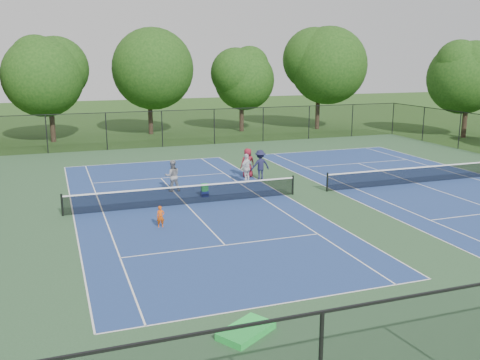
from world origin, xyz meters
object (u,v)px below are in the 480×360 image
object	(u,v)px
ball_crate	(205,194)
instructor	(172,176)
tree_back_d	(319,62)
bystander_c	(248,163)
bystander_a	(247,168)
ball_hopper	(205,187)
tree_back_b	(148,65)
tree_back_a	(48,72)
tree_back_c	(242,76)
bystander_b	(260,165)
tree_side_e	(469,74)
child_player	(161,217)

from	to	relation	value
ball_crate	instructor	bearing A→B (deg)	128.72
tree_back_d	ball_crate	xyz separation A→B (m)	(-18.66, -22.78, -6.67)
tree_back_d	bystander_c	world-z (taller)	tree_back_d
bystander_a	ball_crate	size ratio (longest dim) A/B	4.62
tree_back_d	ball_hopper	bearing A→B (deg)	-129.33
tree_back_b	bystander_a	bearing A→B (deg)	-86.07
tree_back_a	ball_hopper	distance (m)	24.57
tree_back_a	ball_crate	size ratio (longest dim) A/B	23.93
tree_back_c	bystander_a	xyz separation A→B (m)	(-7.45, -21.57, -4.60)
tree_back_a	bystander_b	size ratio (longest dim) A/B	4.99
bystander_b	tree_back_a	bearing A→B (deg)	-63.05
instructor	bystander_a	size ratio (longest dim) A/B	1.00
tree_back_c	ball_crate	distance (m)	26.60
tree_back_a	bystander_c	bearing A→B (deg)	-59.66
tree_back_c	bystander_a	bearing A→B (deg)	-109.05
tree_back_b	ball_hopper	bearing A→B (deg)	-93.84
bystander_c	tree_back_a	bearing A→B (deg)	-60.09
tree_side_e	bystander_c	distance (m)	26.89
instructor	tree_back_a	bearing A→B (deg)	-71.96
tree_back_b	child_player	distance (m)	30.27
ball_hopper	ball_crate	bearing A→B (deg)	0.00
child_player	instructor	xyz separation A→B (m)	(1.91, 6.15, 0.40)
tree_back_c	child_player	size ratio (longest dim) A/B	8.71
tree_back_a	tree_back_b	world-z (taller)	tree_back_b
tree_side_e	instructor	bearing A→B (deg)	-159.74
tree_back_c	instructor	world-z (taller)	tree_back_c
tree_side_e	ball_crate	xyz separation A→B (m)	(-28.66, -12.78, -5.65)
ball_hopper	tree_back_b	bearing A→B (deg)	86.16
child_player	ball_hopper	distance (m)	5.52
tree_back_b	instructor	bearing A→B (deg)	-97.47
bystander_c	tree_side_e	bearing A→B (deg)	-160.33
tree_back_b	ball_crate	size ratio (longest dim) A/B	26.22
child_player	instructor	distance (m)	6.45
ball_crate	tree_back_d	bearing A→B (deg)	50.67
child_player	tree_back_d	bearing A→B (deg)	54.48
tree_back_a	bystander_a	bearing A→B (deg)	-62.84
tree_back_a	child_player	distance (m)	28.09
tree_back_c	bystander_c	bearing A→B (deg)	-108.77
tree_back_d	ball_crate	distance (m)	30.20
tree_back_a	tree_back_d	bearing A→B (deg)	0.00
tree_back_a	tree_back_b	xyz separation A→B (m)	(9.00, 2.00, 0.56)
tree_side_e	child_player	size ratio (longest dim) A/B	9.21
tree_back_c	child_player	xyz separation A→B (m)	(-13.94, -28.23, -5.00)
bystander_a	bystander_c	xyz separation A→B (m)	(0.62, 1.48, 0.02)
child_player	bystander_c	xyz separation A→B (m)	(7.11, 8.14, 0.43)
instructor	bystander_b	distance (m)	5.76
bystander_a	bystander_c	distance (m)	1.60
tree_side_e	instructor	xyz separation A→B (m)	(-30.03, -11.08, -4.93)
ball_crate	ball_hopper	bearing A→B (deg)	0.00
tree_side_e	instructor	distance (m)	32.38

